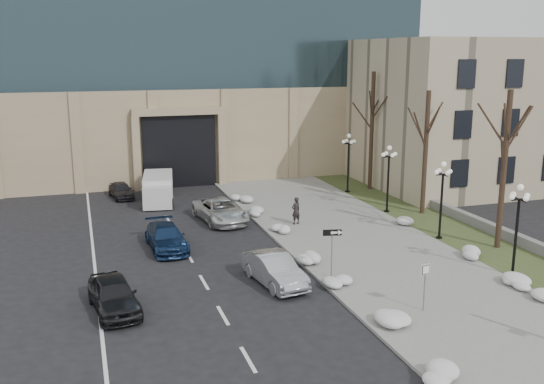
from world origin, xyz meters
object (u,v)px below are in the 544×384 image
at_px(car_c, 166,238).
at_px(lamppost_c, 389,170).
at_px(car_a, 114,295).
at_px(lamppost_d, 349,155).
at_px(lamppost_a, 518,218).
at_px(box_truck, 158,189).
at_px(car_e, 121,190).
at_px(lamppost_b, 442,190).
at_px(one_way_sign, 335,238).
at_px(car_b, 275,269).
at_px(car_d, 221,211).
at_px(pedestrian, 296,211).
at_px(keep_sign, 425,277).

bearing_deg(car_c, lamppost_c, 9.10).
distance_m(car_a, lamppost_d, 26.13).
relative_size(car_a, lamppost_a, 0.93).
bearing_deg(box_truck, car_a, -94.26).
bearing_deg(box_truck, lamppost_d, 1.42).
xyz_separation_m(car_e, lamppost_b, (17.30, -16.84, 2.46)).
bearing_deg(car_c, box_truck, 82.14).
distance_m(car_a, box_truck, 19.97).
bearing_deg(car_a, lamppost_b, 5.91).
bearing_deg(lamppost_d, one_way_sign, -116.68).
height_order(car_b, car_d, car_d).
xyz_separation_m(car_a, car_e, (1.87, 21.45, -0.14)).
bearing_deg(car_d, car_a, -128.49).
relative_size(box_truck, lamppost_c, 1.34).
xyz_separation_m(car_e, lamppost_d, (17.30, -3.84, 2.46)).
bearing_deg(car_a, one_way_sign, -4.71).
xyz_separation_m(car_d, pedestrian, (4.40, -2.48, 0.26)).
bearing_deg(car_d, lamppost_b, -41.72).
height_order(car_c, lamppost_c, lamppost_c).
bearing_deg(lamppost_b, one_way_sign, -154.60).
bearing_deg(pedestrian, car_b, 43.82).
distance_m(box_truck, keep_sign, 25.13).
bearing_deg(lamppost_c, car_b, -138.52).
bearing_deg(lamppost_a, keep_sign, -159.85).
bearing_deg(car_d, keep_sign, -80.64).
relative_size(pedestrian, lamppost_b, 0.37).
bearing_deg(car_b, box_truck, 90.68).
xyz_separation_m(one_way_sign, lamppost_c, (8.58, 10.57, 0.95)).
xyz_separation_m(box_truck, one_way_sign, (6.14, -18.93, 1.18)).
distance_m(car_c, car_d, 6.35).
distance_m(lamppost_a, lamppost_d, 19.50).
bearing_deg(keep_sign, car_c, 117.50).
relative_size(car_b, car_e, 1.25).
xyz_separation_m(one_way_sign, lamppost_a, (8.58, -2.43, 0.95)).
bearing_deg(car_e, box_truck, -46.16).
relative_size(car_b, lamppost_c, 0.95).
bearing_deg(pedestrian, car_c, -5.84).
xyz_separation_m(car_e, box_truck, (2.58, -1.98, 0.32)).
height_order(keep_sign, lamppost_d, lamppost_d).
distance_m(car_e, keep_sign, 27.92).
relative_size(lamppost_a, lamppost_c, 1.00).
bearing_deg(car_c, lamppost_b, -14.17).
bearing_deg(car_c, car_a, -116.03).
xyz_separation_m(keep_sign, lamppost_d, (6.54, 21.90, 1.44)).
relative_size(car_e, pedestrian, 2.03).
xyz_separation_m(lamppost_a, lamppost_b, (0.00, 6.50, 0.00)).
bearing_deg(one_way_sign, box_truck, 120.48).
distance_m(car_b, lamppost_a, 12.13).
distance_m(lamppost_b, lamppost_d, 13.00).
height_order(lamppost_a, lamppost_d, same).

